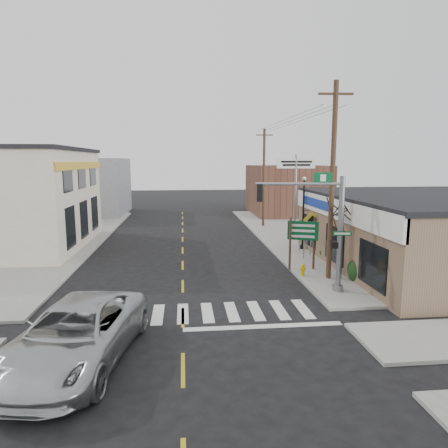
{
  "coord_description": "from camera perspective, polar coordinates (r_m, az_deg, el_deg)",
  "views": [
    {
      "loc": [
        0.08,
        -15.08,
        6.12
      ],
      "look_at": [
        2.23,
        5.73,
        2.8
      ],
      "focal_mm": 32.0,
      "sensor_mm": 36.0,
      "label": 1
    }
  ],
  "objects": [
    {
      "name": "dance_center_sign",
      "position": [
        32.25,
        10.24,
        6.97
      ],
      "size": [
        3.06,
        0.19,
        6.5
      ],
      "rotation": [
        0.0,
        0.0,
        -0.0
      ],
      "color": "gray",
      "rests_on": "sidewalk_right"
    },
    {
      "name": "bldg_distant_right",
      "position": [
        46.75,
        8.92,
        4.83
      ],
      "size": [
        8.0,
        10.0,
        5.6
      ],
      "primitive_type": "cube",
      "color": "brown",
      "rests_on": "ground"
    },
    {
      "name": "shrub_back",
      "position": [
        25.63,
        14.56,
        -3.96
      ],
      "size": [
        0.97,
        0.97,
        0.73
      ],
      "primitive_type": "ellipsoid",
      "color": "black",
      "rests_on": "sidewalk_right"
    },
    {
      "name": "lamp_post",
      "position": [
        27.59,
        11.4,
        2.35
      ],
      "size": [
        0.64,
        0.5,
        4.94
      ],
      "rotation": [
        0.0,
        0.0,
        -0.28
      ],
      "color": "black",
      "rests_on": "sidewalk_right"
    },
    {
      "name": "shrub_front",
      "position": [
        21.36,
        19.08,
        -6.28
      ],
      "size": [
        1.43,
        1.43,
        1.08
      ],
      "primitive_type": "ellipsoid",
      "color": "#1D3315",
      "rests_on": "sidewalk_right"
    },
    {
      "name": "utility_pole_near",
      "position": [
        20.69,
        15.21,
        6.06
      ],
      "size": [
        1.71,
        0.26,
        9.82
      ],
      "rotation": [
        0.0,
        0.0,
        -0.07
      ],
      "color": "#46331E",
      "rests_on": "sidewalk_right"
    },
    {
      "name": "ground",
      "position": [
        16.28,
        -5.9,
        -13.12
      ],
      "size": [
        140.0,
        140.0,
        0.0
      ],
      "primitive_type": "plane",
      "color": "black",
      "rests_on": "ground"
    },
    {
      "name": "utility_pole_far",
      "position": [
        37.03,
        5.7,
        6.74
      ],
      "size": [
        1.54,
        0.23,
        8.87
      ],
      "rotation": [
        0.0,
        0.0,
        -0.08
      ],
      "color": "#3D2519",
      "rests_on": "sidewalk_right"
    },
    {
      "name": "bldg_distant_left",
      "position": [
        48.46,
        -19.18,
        5.06
      ],
      "size": [
        9.0,
        10.0,
        6.4
      ],
      "primitive_type": "cube",
      "color": "gray",
      "rests_on": "ground"
    },
    {
      "name": "ped_crossing_sign",
      "position": [
        26.01,
        12.37,
        -0.15
      ],
      "size": [
        1.11,
        0.08,
        2.85
      ],
      "rotation": [
        0.0,
        0.0,
        -0.04
      ],
      "color": "gray",
      "rests_on": "sidewalk_right"
    },
    {
      "name": "suv",
      "position": [
        13.35,
        -20.41,
        -14.55
      ],
      "size": [
        4.09,
        6.96,
        1.82
      ],
      "primitive_type": "imported",
      "rotation": [
        0.0,
        0.0,
        -0.17
      ],
      "color": "#B1B5B7",
      "rests_on": "ground"
    },
    {
      "name": "sidewalk_right",
      "position": [
        30.08,
        11.49,
        -2.78
      ],
      "size": [
        6.0,
        38.0,
        0.13
      ],
      "primitive_type": "cube",
      "color": "gray",
      "rests_on": "ground"
    },
    {
      "name": "crosswalk",
      "position": [
        16.65,
        -5.9,
        -12.59
      ],
      "size": [
        11.0,
        2.2,
        0.01
      ],
      "primitive_type": "cube",
      "color": "silver",
      "rests_on": "ground"
    },
    {
      "name": "sidewalk_left",
      "position": [
        30.13,
        -23.34,
        -3.33
      ],
      "size": [
        6.0,
        38.0,
        0.13
      ],
      "primitive_type": "cube",
      "color": "gray",
      "rests_on": "ground"
    },
    {
      "name": "bare_tree",
      "position": [
        20.98,
        16.61,
        2.72
      ],
      "size": [
        2.43,
        2.43,
        4.86
      ],
      "rotation": [
        0.0,
        0.0,
        -0.04
      ],
      "color": "black",
      "rests_on": "sidewalk_right"
    },
    {
      "name": "thrift_store",
      "position": [
        25.87,
        28.08,
        -1.22
      ],
      "size": [
        12.0,
        14.0,
        4.0
      ],
      "primitive_type": "cube",
      "color": "#7C614A",
      "rests_on": "ground"
    },
    {
      "name": "center_line",
      "position": [
        23.88,
        -5.92,
        -5.87
      ],
      "size": [
        0.12,
        56.0,
        0.01
      ],
      "primitive_type": "cube",
      "color": "gold",
      "rests_on": "ground"
    },
    {
      "name": "fire_hydrant",
      "position": [
        21.5,
        11.21,
        -6.36
      ],
      "size": [
        0.21,
        0.21,
        0.65
      ],
      "rotation": [
        0.0,
        0.0,
        0.05
      ],
      "color": "#CC9D01",
      "rests_on": "sidewalk_right"
    },
    {
      "name": "traffic_signal_pole",
      "position": [
        18.63,
        14.49,
        0.34
      ],
      "size": [
        4.33,
        0.36,
        5.48
      ],
      "rotation": [
        0.0,
        0.0,
        -0.11
      ],
      "color": "gray",
      "rests_on": "sidewalk_right"
    },
    {
      "name": "guide_sign",
      "position": [
        22.38,
        11.16,
        -1.72
      ],
      "size": [
        1.68,
        0.14,
        2.93
      ],
      "rotation": [
        0.0,
        0.0,
        -0.34
      ],
      "color": "#4D3523",
      "rests_on": "sidewalk_right"
    }
  ]
}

